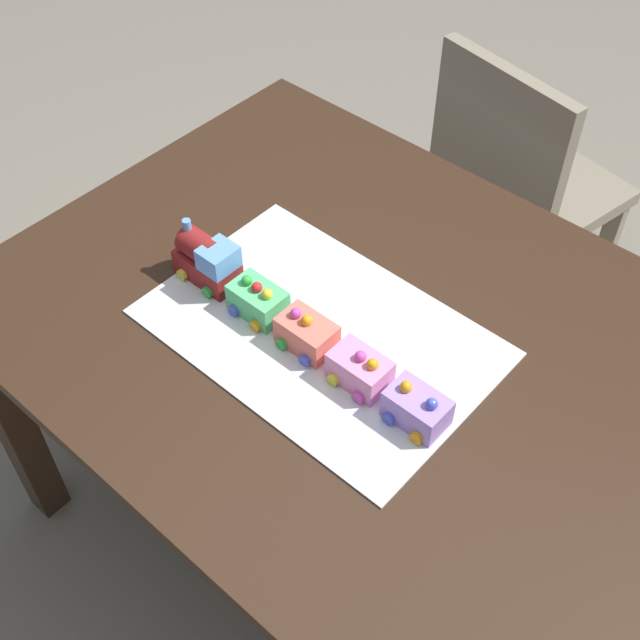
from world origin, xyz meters
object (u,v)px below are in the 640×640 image
(dining_table, at_px, (371,374))
(cake_car_tanker_bubblegum, at_px, (360,370))
(cake_car_hopper_mint_green, at_px, (258,300))
(cake_car_flatbed_coral, at_px, (307,333))
(cake_car_gondola_lavender, at_px, (417,408))
(cake_locomotive, at_px, (207,260))
(chair, at_px, (516,189))

(dining_table, relative_size, cake_car_tanker_bubblegum, 14.00)
(cake_car_hopper_mint_green, distance_m, cake_car_tanker_bubblegum, 0.24)
(cake_car_flatbed_coral, height_order, cake_car_gondola_lavender, same)
(cake_locomotive, relative_size, cake_car_hopper_mint_green, 1.40)
(cake_locomotive, height_order, cake_car_tanker_bubblegum, cake_locomotive)
(dining_table, height_order, cake_car_tanker_bubblegum, cake_car_tanker_bubblegum)
(cake_car_hopper_mint_green, distance_m, cake_car_flatbed_coral, 0.12)
(dining_table, relative_size, cake_car_gondola_lavender, 14.00)
(cake_car_hopper_mint_green, bearing_deg, cake_car_gondola_lavender, 0.00)
(dining_table, xyz_separation_m, chair, (-0.18, 0.83, -0.16))
(cake_car_tanker_bubblegum, bearing_deg, cake_locomotive, 180.00)
(chair, relative_size, cake_car_tanker_bubblegum, 8.60)
(cake_car_flatbed_coral, distance_m, cake_car_tanker_bubblegum, 0.12)
(cake_car_flatbed_coral, relative_size, cake_car_gondola_lavender, 1.00)
(cake_locomotive, bearing_deg, cake_car_tanker_bubblegum, -0.00)
(dining_table, relative_size, cake_car_hopper_mint_green, 14.00)
(dining_table, relative_size, cake_car_flatbed_coral, 14.00)
(cake_car_flatbed_coral, bearing_deg, cake_car_gondola_lavender, 0.00)
(cake_locomotive, distance_m, cake_car_hopper_mint_green, 0.13)
(cake_car_hopper_mint_green, relative_size, cake_car_gondola_lavender, 1.00)
(chair, bearing_deg, cake_locomotive, 92.33)
(dining_table, relative_size, cake_locomotive, 10.00)
(cake_car_tanker_bubblegum, distance_m, cake_car_gondola_lavender, 0.12)
(chair, xyz_separation_m, cake_car_flatbed_coral, (0.11, -0.93, 0.30))
(chair, bearing_deg, dining_table, 113.12)
(chair, distance_m, cake_locomotive, 0.99)
(dining_table, distance_m, cake_car_gondola_lavender, 0.23)
(chair, height_order, cake_car_hopper_mint_green, chair)
(dining_table, bearing_deg, cake_locomotive, -163.44)
(cake_car_flatbed_coral, relative_size, cake_car_tanker_bubblegum, 1.00)
(chair, distance_m, cake_car_gondola_lavender, 1.04)
(cake_locomotive, xyz_separation_m, cake_car_hopper_mint_green, (0.13, -0.00, -0.02))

